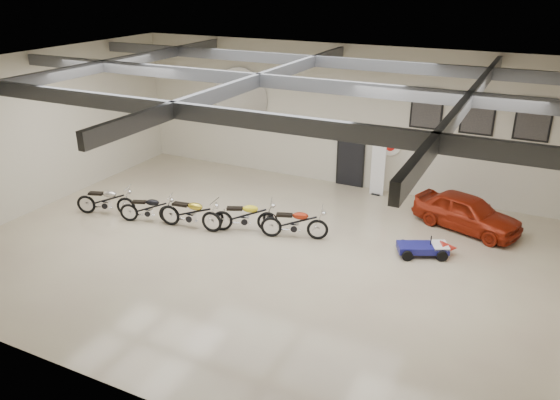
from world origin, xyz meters
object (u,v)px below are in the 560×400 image
at_px(motorcycle_red, 294,222).
at_px(go_kart, 428,245).
at_px(banner_stand, 378,170).
at_px(motorcycle_black, 148,208).
at_px(motorcycle_silver, 105,200).
at_px(motorcycle_yellow, 245,215).
at_px(vintage_car, 467,212).
at_px(motorcycle_gold, 190,213).

height_order(motorcycle_red, go_kart, motorcycle_red).
bearing_deg(banner_stand, motorcycle_black, -133.70).
distance_m(banner_stand, motorcycle_black, 7.81).
height_order(motorcycle_silver, go_kart, motorcycle_silver).
xyz_separation_m(banner_stand, motorcycle_yellow, (-2.70, -4.56, -0.40)).
relative_size(motorcycle_yellow, motorcycle_red, 1.01).
bearing_deg(vintage_car, motorcycle_silver, 129.90).
height_order(banner_stand, go_kart, banner_stand).
xyz_separation_m(motorcycle_gold, motorcycle_red, (3.09, 0.79, -0.02)).
xyz_separation_m(motorcycle_red, vintage_car, (4.40, 2.85, 0.04)).
relative_size(go_kart, vintage_car, 0.52).
distance_m(motorcycle_silver, motorcycle_gold, 3.05).
bearing_deg(motorcycle_black, motorcycle_gold, -13.38).
distance_m(motorcycle_silver, motorcycle_yellow, 4.68).
relative_size(motorcycle_silver, go_kart, 1.15).
xyz_separation_m(motorcycle_silver, motorcycle_gold, (3.03, 0.33, 0.03)).
relative_size(motorcycle_black, motorcycle_red, 0.92).
bearing_deg(banner_stand, motorcycle_yellow, -117.28).
bearing_deg(motorcycle_yellow, vintage_car, 4.41).
xyz_separation_m(banner_stand, vintage_car, (3.23, -1.50, -0.36)).
xyz_separation_m(banner_stand, motorcycle_red, (-1.17, -4.35, -0.40)).
distance_m(motorcycle_black, vintage_car, 9.72).
bearing_deg(motorcycle_red, motorcycle_yellow, 169.44).
bearing_deg(motorcycle_gold, motorcycle_silver, 179.57).
bearing_deg(motorcycle_gold, go_kart, 5.40).
xyz_separation_m(motorcycle_yellow, go_kart, (5.26, 0.87, -0.21)).
distance_m(motorcycle_silver, vintage_car, 11.24).
bearing_deg(go_kart, motorcycle_black, 166.01).
height_order(motorcycle_black, motorcycle_yellow, motorcycle_yellow).
xyz_separation_m(motorcycle_silver, vintage_car, (10.52, 3.96, 0.05)).
distance_m(motorcycle_silver, motorcycle_black, 1.59).
xyz_separation_m(motorcycle_black, motorcycle_gold, (1.45, 0.18, 0.06)).
height_order(motorcycle_black, go_kart, motorcycle_black).
xyz_separation_m(motorcycle_silver, motorcycle_black, (1.58, 0.14, -0.03)).
height_order(motorcycle_silver, motorcycle_gold, motorcycle_gold).
bearing_deg(motorcycle_black, banner_stand, 22.52).
bearing_deg(go_kart, banner_stand, 99.65).
height_order(motorcycle_silver, vintage_car, vintage_car).
relative_size(banner_stand, motorcycle_yellow, 0.93).
bearing_deg(banner_stand, go_kart, -51.96).
distance_m(banner_stand, go_kart, 4.54).
xyz_separation_m(motorcycle_yellow, vintage_car, (5.93, 3.06, 0.04)).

